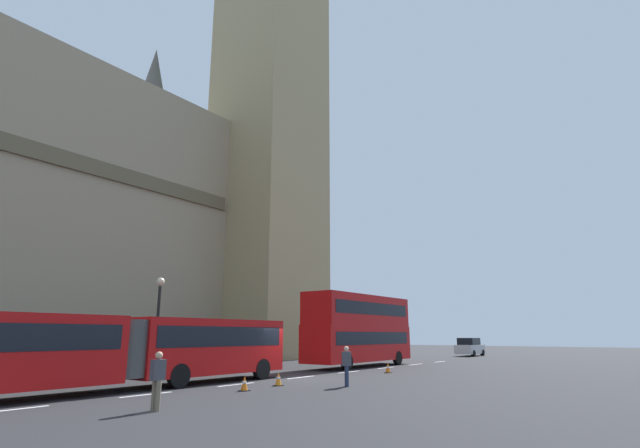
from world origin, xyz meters
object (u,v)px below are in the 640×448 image
traffic_cone_west (244,384)px  pedestrian_by_kerb (347,365)px  traffic_cone_middle (278,379)px  traffic_cone_east (388,368)px  pedestrian_near_cones (157,379)px  articulated_bus (121,346)px  double_decker_bus (360,327)px  sedan_lead (470,347)px  street_lamp (158,318)px

traffic_cone_west → pedestrian_by_kerb: 4.52m
traffic_cone_middle → pedestrian_by_kerb: 3.07m
traffic_cone_east → pedestrian_by_kerb: size_ratio=0.34×
pedestrian_near_cones → articulated_bus: bearing=68.8°
pedestrian_by_kerb → double_decker_bus: bearing=29.1°
articulated_bus → sedan_lead: (39.82, -0.24, -0.83)m
double_decker_bus → sedan_lead: (21.48, -0.24, -1.80)m
street_lamp → pedestrian_near_cones: (-6.96, -10.11, -2.14)m
traffic_cone_middle → pedestrian_by_kerb: pedestrian_by_kerb is taller
sedan_lead → pedestrian_near_cones: sedan_lead is taller
articulated_bus → pedestrian_near_cones: articulated_bus is taller
traffic_cone_middle → pedestrian_near_cones: 7.73m
traffic_cone_west → pedestrian_near_cones: (-5.20, -1.58, 0.63)m
pedestrian_near_cones → double_decker_bus: bearing=15.3°
traffic_cone_west → pedestrian_near_cones: pedestrian_near_cones is taller
articulated_bus → pedestrian_by_kerb: 9.40m
double_decker_bus → traffic_cone_east: bearing=-131.6°
traffic_cone_east → traffic_cone_west: bearing=179.2°
double_decker_bus → pedestrian_by_kerb: 13.31m
street_lamp → pedestrian_near_cones: street_lamp is taller
sedan_lead → traffic_cone_middle: sedan_lead is taller
sedan_lead → pedestrian_near_cones: (-41.99, -5.36, -0.00)m
traffic_cone_east → traffic_cone_middle: bearing=177.7°
traffic_cone_middle → pedestrian_near_cones: (-7.50, -1.79, 0.63)m
traffic_cone_west → traffic_cone_east: (11.59, -0.16, 0.00)m
articulated_bus → traffic_cone_west: articulated_bus is taller
articulated_bus → pedestrian_near_cones: bearing=-111.2°
traffic_cone_west → traffic_cone_east: 11.59m
traffic_cone_middle → traffic_cone_east: size_ratio=1.00×
street_lamp → sedan_lead: bearing=-7.7°
double_decker_bus → pedestrian_by_kerb: double_decker_bus is taller
double_decker_bus → traffic_cone_middle: 13.77m
pedestrian_near_cones → street_lamp: bearing=55.4°
traffic_cone_west → street_lamp: size_ratio=0.11×
traffic_cone_west → traffic_cone_middle: 2.30m
sedan_lead → pedestrian_by_kerb: 33.58m
traffic_cone_middle → pedestrian_near_cones: bearing=-166.6°
street_lamp → pedestrian_near_cones: size_ratio=3.12×
pedestrian_by_kerb → street_lamp: bearing=100.5°
sedan_lead → street_lamp: street_lamp is taller
traffic_cone_west → street_lamp: (1.76, 8.53, 2.77)m
traffic_cone_east → street_lamp: size_ratio=0.11×
traffic_cone_east → articulated_bus: bearing=164.0°
articulated_bus → double_decker_bus: 18.36m
traffic_cone_middle → traffic_cone_east: (9.30, -0.38, 0.00)m
articulated_bus → double_decker_bus: (18.34, 0.00, 0.96)m
sedan_lead → traffic_cone_middle: 34.68m
traffic_cone_west → street_lamp: street_lamp is taller
pedestrian_by_kerb → pedestrian_near_cones: bearing=174.8°
traffic_cone_middle → pedestrian_by_kerb: (1.49, -2.61, 0.63)m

